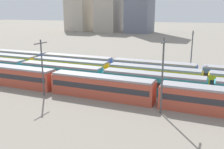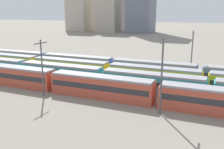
% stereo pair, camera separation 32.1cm
% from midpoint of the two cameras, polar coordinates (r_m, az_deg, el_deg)
% --- Properties ---
extents(ground_plane, '(600.00, 600.00, 0.00)m').
position_cam_midpoint_polar(ground_plane, '(64.46, -21.58, 0.39)').
color(ground_plane, gray).
extents(train_track_0, '(112.50, 3.06, 3.75)m').
position_cam_midpoint_polar(train_track_0, '(39.42, 9.91, -4.21)').
color(train_track_0, '#BC4C38').
rests_on(train_track_0, ground_plane).
extents(train_track_1, '(93.60, 3.06, 3.75)m').
position_cam_midpoint_polar(train_track_1, '(44.72, 8.85, -1.97)').
color(train_track_1, teal).
rests_on(train_track_1, ground_plane).
extents(train_track_2, '(74.70, 3.06, 3.75)m').
position_cam_midpoint_polar(train_track_2, '(52.81, -0.87, 0.67)').
color(train_track_2, yellow).
rests_on(train_track_2, ground_plane).
extents(train_track_3, '(93.60, 3.06, 3.75)m').
position_cam_midpoint_polar(train_track_3, '(55.08, 9.07, 1.05)').
color(train_track_3, '#4C70BC').
rests_on(train_track_3, ground_plane).
extents(catenary_pole_0, '(0.24, 3.20, 9.62)m').
position_cam_midpoint_polar(catenary_pole_0, '(44.00, -15.60, 2.04)').
color(catenary_pole_0, '#4C4C51').
rests_on(catenary_pole_0, ground_plane).
extents(catenary_pole_2, '(0.24, 3.20, 10.75)m').
position_cam_midpoint_polar(catenary_pole_2, '(35.30, 11.00, 0.40)').
color(catenary_pole_2, '#4C4C51').
rests_on(catenary_pole_2, ground_plane).
extents(catenary_pole_3, '(0.24, 3.20, 10.20)m').
position_cam_midpoint_polar(catenary_pole_3, '(56.33, 17.26, 4.76)').
color(catenary_pole_3, '#4C4C51').
rests_on(catenary_pole_3, ground_plane).
extents(distant_building_0, '(15.29, 19.78, 34.47)m').
position_cam_midpoint_polar(distant_building_0, '(193.50, -7.34, 14.82)').
color(distant_building_0, '#B2A899').
rests_on(distant_building_0, ground_plane).
extents(distant_building_1, '(14.88, 19.81, 32.37)m').
position_cam_midpoint_polar(distant_building_1, '(182.94, -0.80, 14.65)').
color(distant_building_1, '#B2A899').
rests_on(distant_building_1, ground_plane).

